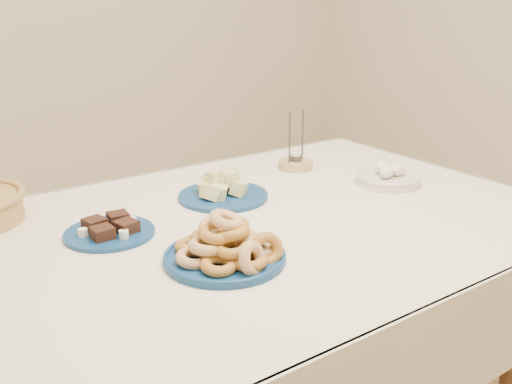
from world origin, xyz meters
TOP-DOWN VIEW (x-y plane):
  - dining_table at (0.00, 0.00)m, footprint 1.71×1.11m
  - donut_platter at (-0.16, -0.16)m, footprint 0.33×0.33m
  - melon_plate at (0.05, 0.20)m, footprint 0.28×0.28m
  - brownie_plate at (-0.32, 0.13)m, footprint 0.26×0.26m
  - candle_holder at (0.42, 0.31)m, footprint 0.14×0.14m
  - egg_bowl at (0.55, 0.01)m, footprint 0.24×0.24m

SIDE VIEW (x-z plane):
  - dining_table at x=0.00m, z-range 0.27..1.02m
  - brownie_plate at x=-0.32m, z-range 0.74..0.78m
  - candle_holder at x=0.42m, z-range 0.67..0.87m
  - egg_bowl at x=0.55m, z-range 0.74..0.81m
  - melon_plate at x=0.05m, z-range 0.73..0.82m
  - donut_platter at x=-0.16m, z-range 0.72..0.85m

